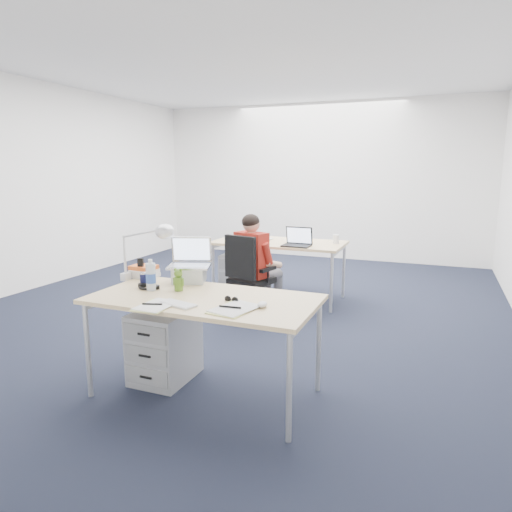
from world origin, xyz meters
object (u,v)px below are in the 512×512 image
at_px(computer_mouse, 262,304).
at_px(can_koozie, 144,279).
at_px(headphones, 149,286).
at_px(cordless_phone, 141,268).
at_px(desk_near, 204,303).
at_px(water_bottle, 151,275).
at_px(bear_figurine, 178,279).
at_px(desk_far, 279,245).
at_px(book_stack, 144,271).
at_px(sunglasses, 231,300).
at_px(drawer_pedestal_far, 241,274).
at_px(office_chair, 250,295).
at_px(seated_person, 259,265).
at_px(dark_laptop, 296,236).
at_px(desk_lamp, 140,251).
at_px(far_cup, 336,239).
at_px(wireless_keyboard, 178,304).
at_px(drawer_pedestal_near, 165,345).
at_px(silver_laptop, 189,261).

distance_m(computer_mouse, can_koozie, 1.06).
bearing_deg(headphones, cordless_phone, 141.05).
height_order(desk_near, water_bottle, water_bottle).
bearing_deg(bear_figurine, desk_far, 80.89).
relative_size(desk_far, book_stack, 7.28).
relative_size(headphones, can_koozie, 1.84).
xyz_separation_m(water_bottle, sunglasses, (0.68, -0.05, -0.10)).
bearing_deg(desk_far, drawer_pedestal_far, -174.97).
xyz_separation_m(desk_far, office_chair, (-0.04, -0.86, -0.42)).
height_order(desk_near, sunglasses, sunglasses).
distance_m(office_chair, seated_person, 0.34).
bearing_deg(sunglasses, dark_laptop, 103.37).
relative_size(desk_near, dark_laptop, 5.00).
distance_m(desk_far, book_stack, 2.27).
distance_m(book_stack, desk_lamp, 0.25).
distance_m(book_stack, cordless_phone, 0.05).
bearing_deg(drawer_pedestal_far, sunglasses, -67.41).
bearing_deg(computer_mouse, bear_figurine, 159.56).
bearing_deg(cordless_phone, computer_mouse, -32.28).
height_order(drawer_pedestal_far, cordless_phone, cordless_phone).
xyz_separation_m(desk_lamp, dark_laptop, (0.65, 2.10, -0.13)).
relative_size(seated_person, far_cup, 10.74).
bearing_deg(desk_lamp, sunglasses, 2.96).
bearing_deg(far_cup, wireless_keyboard, -98.32).
bearing_deg(can_koozie, far_cup, 70.09).
relative_size(drawer_pedestal_far, computer_mouse, 5.57).
bearing_deg(office_chair, drawer_pedestal_near, -77.34).
bearing_deg(desk_lamp, computer_mouse, 3.93).
bearing_deg(drawer_pedestal_near, headphones, -153.98).
relative_size(drawer_pedestal_near, wireless_keyboard, 2.06).
distance_m(sunglasses, dark_laptop, 2.35).
distance_m(headphones, book_stack, 0.38).
distance_m(computer_mouse, headphones, 0.98).
distance_m(book_stack, sunglasses, 1.05).
distance_m(seated_person, cordless_phone, 1.64).
xyz_separation_m(bear_figurine, book_stack, (-0.50, 0.27, -0.04)).
bearing_deg(can_koozie, bear_figurine, -4.82).
height_order(desk_near, dark_laptop, dark_laptop).
height_order(desk_near, seated_person, seated_person).
bearing_deg(drawer_pedestal_far, office_chair, -59.96).
xyz_separation_m(wireless_keyboard, dark_laptop, (0.04, 2.55, 0.11)).
bearing_deg(bear_figurine, computer_mouse, -22.70).
height_order(silver_laptop, book_stack, silver_laptop).
xyz_separation_m(can_koozie, cordless_phone, (-0.17, 0.20, 0.03)).
relative_size(wireless_keyboard, headphones, 1.39).
xyz_separation_m(silver_laptop, can_koozie, (-0.26, -0.24, -0.12)).
height_order(water_bottle, dark_laptop, water_bottle).
distance_m(desk_far, computer_mouse, 2.76).
distance_m(headphones, dark_laptop, 2.31).
relative_size(desk_far, dark_laptop, 5.00).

